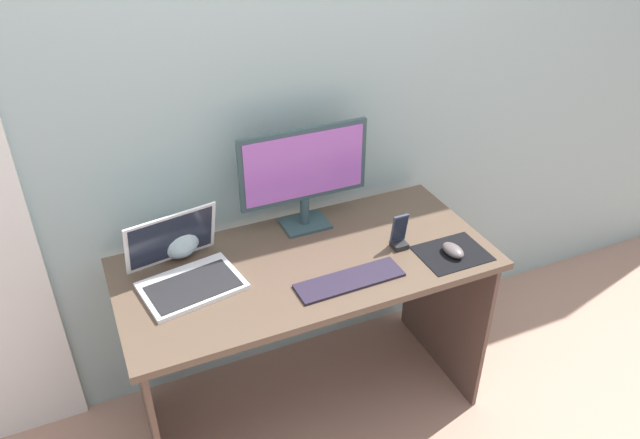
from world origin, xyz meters
TOP-DOWN VIEW (x-y plane):
  - ground_plane at (0.00, 0.00)m, footprint 8.00×8.00m
  - wall_back at (0.00, 0.38)m, footprint 6.00×0.04m
  - desk at (0.00, 0.00)m, footprint 1.36×0.63m
  - monitor at (0.09, 0.22)m, footprint 0.51×0.14m
  - laptop at (-0.42, 0.06)m, footprint 0.37×0.34m
  - fishbowl at (-0.41, 0.23)m, footprint 0.16×0.16m
  - keyboard_external at (0.09, -0.17)m, footprint 0.39×0.12m
  - mousepad at (0.51, -0.18)m, footprint 0.25×0.20m
  - mouse at (0.50, -0.18)m, footprint 0.07×0.10m
  - phone_in_dock at (0.35, -0.06)m, footprint 0.06×0.05m

SIDE VIEW (x-z plane):
  - ground_plane at x=0.00m, z-range 0.00..0.00m
  - desk at x=0.00m, z-range 0.22..0.97m
  - mousepad at x=0.51m, z-range 0.76..0.76m
  - keyboard_external at x=0.09m, z-range 0.76..0.77m
  - mouse at x=0.50m, z-range 0.76..0.80m
  - laptop at x=-0.42m, z-range 0.69..0.92m
  - phone_in_dock at x=0.35m, z-range 0.74..0.88m
  - fishbowl at x=-0.41m, z-range 0.75..0.91m
  - monitor at x=0.09m, z-range 0.79..1.20m
  - wall_back at x=0.00m, z-range 0.00..2.50m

